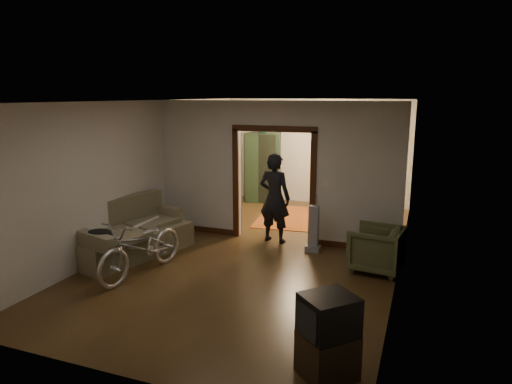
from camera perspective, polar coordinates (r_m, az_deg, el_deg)
The scene contains 24 objects.
floor at distance 8.76m, azimuth 0.70°, elevation -7.31°, with size 5.00×8.50×0.01m, color #352311.
ceiling at distance 8.27m, azimuth 0.75°, elevation 11.33°, with size 5.00×8.50×0.01m, color white.
wall_back at distance 12.44m, azimuth 7.44°, elevation 5.02°, with size 5.00×0.02×2.80m, color beige.
wall_left at distance 9.54m, azimuth -13.56°, elevation 2.64°, with size 0.02×8.50×2.80m, color beige.
wall_right at distance 7.92m, azimuth 17.98°, elevation 0.50°, with size 0.02×8.50×2.80m, color beige.
partition_wall at distance 9.10m, azimuth 2.33°, elevation 2.53°, with size 5.00×0.14×2.80m, color beige.
door_casing at distance 9.16m, azimuth 2.32°, elevation 0.68°, with size 1.74×0.20×2.32m, color #351A0C.
far_window at distance 12.24m, azimuth 10.62°, elevation 5.51°, with size 0.98×0.06×1.28m, color black.
chandelier at distance 10.66m, azimuth 5.38°, elevation 9.03°, with size 0.24×0.24×0.24m, color #FFE0A5.
light_switch at distance 8.79m, azimuth 8.68°, elevation 1.06°, with size 0.08×0.01×0.12m, color silver.
sofa at distance 8.68m, azimuth -15.29°, elevation -4.39°, with size 1.00×2.22×1.02m, color #686345.
rolled_paper at distance 8.85m, azimuth -13.64°, elevation -3.85°, with size 0.10×0.10×0.82m, color beige.
jacket at distance 7.92m, azimuth -18.91°, elevation -4.94°, with size 0.49×0.37×0.14m, color black.
bicycle at distance 7.71m, azimuth -14.08°, elevation -6.61°, with size 0.65×1.85×0.97m, color silver.
armchair at distance 7.95m, azimuth 14.81°, elevation -6.89°, with size 0.81×0.84×0.76m, color #4A4F2C.
tv_stand at distance 5.13m, azimuth 8.90°, elevation -19.44°, with size 0.53×0.48×0.48m, color black.
crt_tv at distance 4.92m, azimuth 9.07°, elevation -15.10°, with size 0.52×0.47×0.45m, color black.
vacuum at distance 8.64m, azimuth 7.20°, elevation -4.57°, with size 0.27×0.22×0.89m, color gray.
person at distance 9.06m, azimuth 2.34°, elevation -0.75°, with size 0.66×0.43×1.80m, color black.
oriental_rug at distance 11.03m, azimuth 4.87°, elevation -3.20°, with size 1.68×2.20×0.02m, color maroon.
locker at distance 12.55m, azimuth 0.86°, elevation 3.09°, with size 0.95×0.53×1.89m, color black.
globe at distance 12.43m, azimuth 0.88°, elevation 7.62°, with size 0.28×0.28×0.28m, color #1E5972.
desk at distance 11.74m, azimuth 11.93°, elevation -0.79°, with size 0.94×0.53×0.69m, color black.
desk_chair at distance 11.60m, azimuth 9.37°, elevation -0.54°, with size 0.36×0.36×0.81m, color black.
Camera 1 is at (2.81, -7.77, 2.91)m, focal length 32.00 mm.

